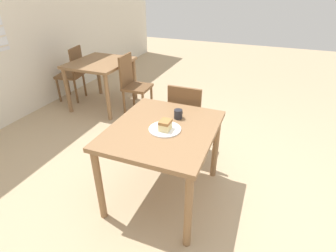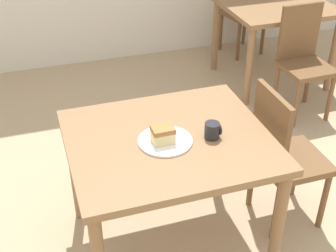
% 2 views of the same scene
% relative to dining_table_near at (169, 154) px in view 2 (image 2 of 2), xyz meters
% --- Properties ---
extents(dining_table_near, '(1.00, 0.86, 0.74)m').
position_rel_dining_table_near_xyz_m(dining_table_near, '(0.00, 0.00, 0.00)').
color(dining_table_near, olive).
rests_on(dining_table_near, ground_plane).
extents(dining_table_far, '(0.91, 0.82, 0.73)m').
position_rel_dining_table_near_xyz_m(dining_table_far, '(1.54, 1.68, -0.02)').
color(dining_table_far, olive).
rests_on(dining_table_far, ground_plane).
extents(chair_near_window, '(0.37, 0.37, 0.89)m').
position_rel_dining_table_near_xyz_m(chair_near_window, '(0.68, 0.00, -0.16)').
color(chair_near_window, brown).
rests_on(chair_near_window, ground_plane).
extents(chair_far_corner, '(0.38, 0.38, 0.89)m').
position_rel_dining_table_near_xyz_m(chair_far_corner, '(1.48, 1.09, -0.16)').
color(chair_far_corner, brown).
rests_on(chair_far_corner, ground_plane).
extents(chair_far_opposite, '(0.44, 0.44, 0.89)m').
position_rel_dining_table_near_xyz_m(chair_far_opposite, '(1.57, 2.27, -0.16)').
color(chair_far_opposite, brown).
rests_on(chair_far_opposite, ground_plane).
extents(plate, '(0.27, 0.27, 0.01)m').
position_rel_dining_table_near_xyz_m(plate, '(-0.03, -0.03, 0.11)').
color(plate, white).
rests_on(plate, dining_table_near).
extents(cake_slice, '(0.11, 0.09, 0.08)m').
position_rel_dining_table_near_xyz_m(cake_slice, '(-0.04, -0.04, 0.16)').
color(cake_slice, beige).
rests_on(cake_slice, plate).
extents(coffee_mug, '(0.08, 0.07, 0.08)m').
position_rel_dining_table_near_xyz_m(coffee_mug, '(0.21, -0.06, 0.14)').
color(coffee_mug, '#232328').
rests_on(coffee_mug, dining_table_near).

